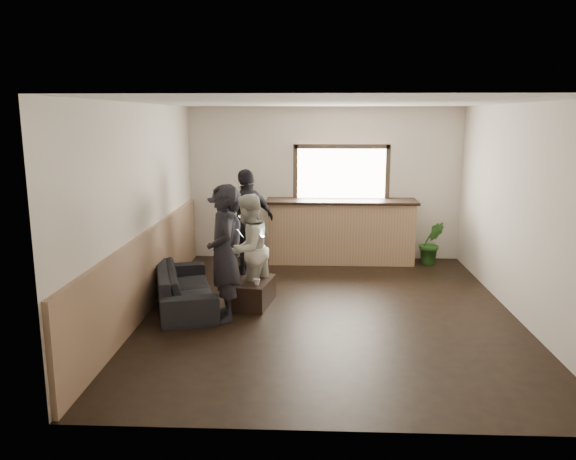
{
  "coord_description": "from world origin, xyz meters",
  "views": [
    {
      "loc": [
        -0.23,
        -7.35,
        2.63
      ],
      "look_at": [
        -0.57,
        0.4,
        1.05
      ],
      "focal_mm": 35.0,
      "sensor_mm": 36.0,
      "label": 1
    }
  ],
  "objects_px": {
    "sofa": "(185,287)",
    "person_b": "(248,249)",
    "person_c": "(227,238)",
    "person_d": "(248,221)",
    "cup_b": "(257,282)",
    "potted_plant": "(431,243)",
    "bar_counter": "(341,227)",
    "person_a": "(223,253)",
    "cup_a": "(252,274)",
    "coffee_table": "(254,292)"
  },
  "relations": [
    {
      "from": "person_b",
      "to": "person_a",
      "type": "bearing_deg",
      "value": 7.57
    },
    {
      "from": "coffee_table",
      "to": "person_b",
      "type": "bearing_deg",
      "value": 131.85
    },
    {
      "from": "person_d",
      "to": "sofa",
      "type": "bearing_deg",
      "value": 26.26
    },
    {
      "from": "sofa",
      "to": "person_b",
      "type": "xyz_separation_m",
      "value": [
        0.88,
        0.19,
        0.51
      ]
    },
    {
      "from": "sofa",
      "to": "cup_b",
      "type": "distance_m",
      "value": 1.05
    },
    {
      "from": "person_a",
      "to": "person_c",
      "type": "height_order",
      "value": "person_a"
    },
    {
      "from": "bar_counter",
      "to": "person_c",
      "type": "distance_m",
      "value": 2.51
    },
    {
      "from": "potted_plant",
      "to": "person_b",
      "type": "relative_size",
      "value": 0.51
    },
    {
      "from": "bar_counter",
      "to": "sofa",
      "type": "bearing_deg",
      "value": -132.28
    },
    {
      "from": "cup_a",
      "to": "cup_b",
      "type": "height_order",
      "value": "cup_a"
    },
    {
      "from": "person_a",
      "to": "cup_a",
      "type": "bearing_deg",
      "value": 141.49
    },
    {
      "from": "cup_a",
      "to": "person_a",
      "type": "bearing_deg",
      "value": -110.48
    },
    {
      "from": "cup_a",
      "to": "person_d",
      "type": "bearing_deg",
      "value": 98.63
    },
    {
      "from": "cup_b",
      "to": "person_c",
      "type": "height_order",
      "value": "person_c"
    },
    {
      "from": "coffee_table",
      "to": "person_b",
      "type": "distance_m",
      "value": 0.62
    },
    {
      "from": "cup_b",
      "to": "potted_plant",
      "type": "bearing_deg",
      "value": 41.42
    },
    {
      "from": "sofa",
      "to": "coffee_table",
      "type": "relative_size",
      "value": 2.37
    },
    {
      "from": "cup_a",
      "to": "person_b",
      "type": "relative_size",
      "value": 0.07
    },
    {
      "from": "person_a",
      "to": "person_b",
      "type": "xyz_separation_m",
      "value": [
        0.24,
        0.69,
        -0.11
      ]
    },
    {
      "from": "person_c",
      "to": "person_d",
      "type": "bearing_deg",
      "value": 169.68
    },
    {
      "from": "bar_counter",
      "to": "potted_plant",
      "type": "relative_size",
      "value": 3.41
    },
    {
      "from": "coffee_table",
      "to": "person_b",
      "type": "height_order",
      "value": "person_b"
    },
    {
      "from": "cup_a",
      "to": "cup_b",
      "type": "xyz_separation_m",
      "value": [
        0.11,
        -0.39,
        -0.0
      ]
    },
    {
      "from": "bar_counter",
      "to": "cup_b",
      "type": "xyz_separation_m",
      "value": [
        -1.28,
        -2.67,
        -0.24
      ]
    },
    {
      "from": "cup_a",
      "to": "cup_b",
      "type": "distance_m",
      "value": 0.4
    },
    {
      "from": "sofa",
      "to": "cup_a",
      "type": "distance_m",
      "value": 0.97
    },
    {
      "from": "potted_plant",
      "to": "person_b",
      "type": "distance_m",
      "value": 3.81
    },
    {
      "from": "sofa",
      "to": "person_c",
      "type": "relative_size",
      "value": 1.18
    },
    {
      "from": "cup_a",
      "to": "potted_plant",
      "type": "xyz_separation_m",
      "value": [
        3.01,
        2.17,
        -0.0
      ]
    },
    {
      "from": "coffee_table",
      "to": "potted_plant",
      "type": "xyz_separation_m",
      "value": [
        2.96,
        2.35,
        0.22
      ]
    },
    {
      "from": "coffee_table",
      "to": "person_b",
      "type": "relative_size",
      "value": 0.51
    },
    {
      "from": "sofa",
      "to": "cup_b",
      "type": "relative_size",
      "value": 20.36
    },
    {
      "from": "bar_counter",
      "to": "cup_a",
      "type": "relative_size",
      "value": 23.59
    },
    {
      "from": "bar_counter",
      "to": "sofa",
      "type": "distance_m",
      "value": 3.46
    },
    {
      "from": "potted_plant",
      "to": "person_d",
      "type": "bearing_deg",
      "value": -168.14
    },
    {
      "from": "sofa",
      "to": "person_d",
      "type": "height_order",
      "value": "person_d"
    },
    {
      "from": "bar_counter",
      "to": "person_b",
      "type": "height_order",
      "value": "bar_counter"
    },
    {
      "from": "sofa",
      "to": "person_b",
      "type": "relative_size",
      "value": 1.21
    },
    {
      "from": "potted_plant",
      "to": "person_b",
      "type": "xyz_separation_m",
      "value": [
        -3.05,
        -2.24,
        0.39
      ]
    },
    {
      "from": "bar_counter",
      "to": "person_a",
      "type": "bearing_deg",
      "value": -118.77
    },
    {
      "from": "coffee_table",
      "to": "person_c",
      "type": "distance_m",
      "value": 1.08
    },
    {
      "from": "person_c",
      "to": "coffee_table",
      "type": "bearing_deg",
      "value": 35.24
    },
    {
      "from": "potted_plant",
      "to": "person_d",
      "type": "xyz_separation_m",
      "value": [
        -3.23,
        -0.68,
        0.49
      ]
    },
    {
      "from": "sofa",
      "to": "potted_plant",
      "type": "height_order",
      "value": "potted_plant"
    },
    {
      "from": "person_c",
      "to": "person_d",
      "type": "xyz_separation_m",
      "value": [
        0.21,
        0.93,
        0.09
      ]
    },
    {
      "from": "coffee_table",
      "to": "cup_a",
      "type": "bearing_deg",
      "value": 105.02
    },
    {
      "from": "bar_counter",
      "to": "cup_a",
      "type": "height_order",
      "value": "bar_counter"
    },
    {
      "from": "cup_b",
      "to": "coffee_table",
      "type": "bearing_deg",
      "value": 105.84
    },
    {
      "from": "coffee_table",
      "to": "cup_a",
      "type": "height_order",
      "value": "cup_a"
    },
    {
      "from": "sofa",
      "to": "person_a",
      "type": "relative_size",
      "value": 1.06
    }
  ]
}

